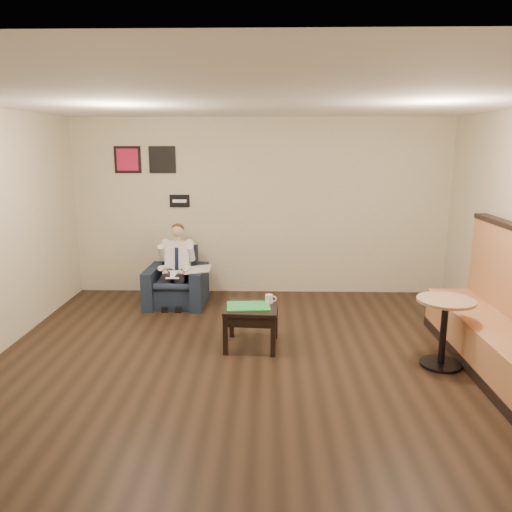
{
  "coord_description": "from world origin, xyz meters",
  "views": [
    {
      "loc": [
        0.11,
        -4.95,
        2.38
      ],
      "look_at": [
        -0.03,
        1.2,
        1.0
      ],
      "focal_mm": 35.0,
      "sensor_mm": 36.0,
      "label": 1
    }
  ],
  "objects_px": {
    "side_table": "(251,326)",
    "cafe_table": "(443,333)",
    "smartphone": "(257,301)",
    "banquette": "(505,306)",
    "seated_man": "(174,269)",
    "armchair": "(176,277)",
    "green_folder": "(248,306)",
    "coffee_mug": "(269,299)"
  },
  "relations": [
    {
      "from": "side_table",
      "to": "cafe_table",
      "type": "xyz_separation_m",
      "value": [
        2.11,
        -0.5,
        0.13
      ]
    },
    {
      "from": "smartphone",
      "to": "banquette",
      "type": "xyz_separation_m",
      "value": [
        2.6,
        -0.82,
        0.23
      ]
    },
    {
      "from": "seated_man",
      "to": "cafe_table",
      "type": "relative_size",
      "value": 1.51
    },
    {
      "from": "armchair",
      "to": "cafe_table",
      "type": "relative_size",
      "value": 1.14
    },
    {
      "from": "green_folder",
      "to": "banquette",
      "type": "distance_m",
      "value": 2.78
    },
    {
      "from": "side_table",
      "to": "coffee_mug",
      "type": "distance_m",
      "value": 0.39
    },
    {
      "from": "green_folder",
      "to": "cafe_table",
      "type": "relative_size",
      "value": 0.66
    },
    {
      "from": "side_table",
      "to": "green_folder",
      "type": "relative_size",
      "value": 1.22
    },
    {
      "from": "armchair",
      "to": "seated_man",
      "type": "height_order",
      "value": "seated_man"
    },
    {
      "from": "seated_man",
      "to": "armchair",
      "type": "bearing_deg",
      "value": 90.0
    },
    {
      "from": "armchair",
      "to": "banquette",
      "type": "relative_size",
      "value": 0.3
    },
    {
      "from": "banquette",
      "to": "cafe_table",
      "type": "height_order",
      "value": "banquette"
    },
    {
      "from": "coffee_mug",
      "to": "seated_man",
      "type": "bearing_deg",
      "value": 135.8
    },
    {
      "from": "smartphone",
      "to": "cafe_table",
      "type": "relative_size",
      "value": 0.21
    },
    {
      "from": "armchair",
      "to": "smartphone",
      "type": "distance_m",
      "value": 1.9
    },
    {
      "from": "coffee_mug",
      "to": "side_table",
      "type": "bearing_deg",
      "value": -149.84
    },
    {
      "from": "armchair",
      "to": "smartphone",
      "type": "bearing_deg",
      "value": -47.22
    },
    {
      "from": "armchair",
      "to": "seated_man",
      "type": "relative_size",
      "value": 0.75
    },
    {
      "from": "armchair",
      "to": "seated_man",
      "type": "bearing_deg",
      "value": -90.0
    },
    {
      "from": "green_folder",
      "to": "armchair",
      "type": "bearing_deg",
      "value": 125.55
    },
    {
      "from": "cafe_table",
      "to": "seated_man",
      "type": "bearing_deg",
      "value": 149.03
    },
    {
      "from": "side_table",
      "to": "banquette",
      "type": "xyz_separation_m",
      "value": [
        2.67,
        -0.64,
        0.49
      ]
    },
    {
      "from": "armchair",
      "to": "coffee_mug",
      "type": "bearing_deg",
      "value": -45.21
    },
    {
      "from": "armchair",
      "to": "side_table",
      "type": "bearing_deg",
      "value": -52.03
    },
    {
      "from": "side_table",
      "to": "smartphone",
      "type": "relative_size",
      "value": 3.93
    },
    {
      "from": "green_folder",
      "to": "banquette",
      "type": "xyz_separation_m",
      "value": [
        2.7,
        -0.62,
        0.23
      ]
    },
    {
      "from": "green_folder",
      "to": "coffee_mug",
      "type": "distance_m",
      "value": 0.29
    },
    {
      "from": "seated_man",
      "to": "side_table",
      "type": "bearing_deg",
      "value": -49.99
    },
    {
      "from": "seated_man",
      "to": "green_folder",
      "type": "bearing_deg",
      "value": -51.2
    },
    {
      "from": "seated_man",
      "to": "smartphone",
      "type": "distance_m",
      "value": 1.82
    },
    {
      "from": "seated_man",
      "to": "side_table",
      "type": "relative_size",
      "value": 1.87
    },
    {
      "from": "side_table",
      "to": "banquette",
      "type": "relative_size",
      "value": 0.21
    },
    {
      "from": "coffee_mug",
      "to": "smartphone",
      "type": "height_order",
      "value": "coffee_mug"
    },
    {
      "from": "green_folder",
      "to": "coffee_mug",
      "type": "xyz_separation_m",
      "value": [
        0.25,
        0.14,
        0.05
      ]
    },
    {
      "from": "green_folder",
      "to": "coffee_mug",
      "type": "bearing_deg",
      "value": 30.16
    },
    {
      "from": "armchair",
      "to": "coffee_mug",
      "type": "distance_m",
      "value": 2.04
    },
    {
      "from": "side_table",
      "to": "smartphone",
      "type": "distance_m",
      "value": 0.32
    },
    {
      "from": "seated_man",
      "to": "side_table",
      "type": "distance_m",
      "value": 1.93
    },
    {
      "from": "side_table",
      "to": "smartphone",
      "type": "height_order",
      "value": "smartphone"
    },
    {
      "from": "green_folder",
      "to": "banquette",
      "type": "relative_size",
      "value": 0.17
    },
    {
      "from": "coffee_mug",
      "to": "banquette",
      "type": "xyz_separation_m",
      "value": [
        2.46,
        -0.76,
        0.19
      ]
    },
    {
      "from": "armchair",
      "to": "smartphone",
      "type": "relative_size",
      "value": 5.54
    }
  ]
}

